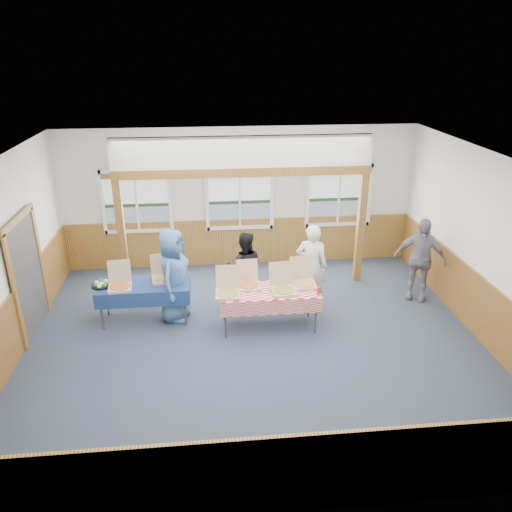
{
  "coord_description": "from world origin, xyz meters",
  "views": [
    {
      "loc": [
        -0.74,
        -7.43,
        4.83
      ],
      "look_at": [
        0.12,
        1.0,
        1.22
      ],
      "focal_mm": 35.0,
      "sensor_mm": 36.0,
      "label": 1
    }
  ],
  "objects_px": {
    "table_left": "(144,287)",
    "man_blue": "(173,275)",
    "woman_white": "(312,266)",
    "person_grey": "(420,259)",
    "table_right": "(269,293)",
    "woman_black": "(245,268)"
  },
  "relations": [
    {
      "from": "table_right",
      "to": "woman_black",
      "type": "xyz_separation_m",
      "value": [
        -0.36,
        1.05,
        0.04
      ]
    },
    {
      "from": "person_grey",
      "to": "woman_white",
      "type": "bearing_deg",
      "value": -150.88
    },
    {
      "from": "table_right",
      "to": "man_blue",
      "type": "relative_size",
      "value": 1.01
    },
    {
      "from": "woman_black",
      "to": "man_blue",
      "type": "height_order",
      "value": "man_blue"
    },
    {
      "from": "woman_white",
      "to": "man_blue",
      "type": "relative_size",
      "value": 0.94
    },
    {
      "from": "table_right",
      "to": "woman_white",
      "type": "relative_size",
      "value": 1.07
    },
    {
      "from": "table_right",
      "to": "woman_white",
      "type": "height_order",
      "value": "woman_white"
    },
    {
      "from": "woman_white",
      "to": "woman_black",
      "type": "bearing_deg",
      "value": 8.72
    },
    {
      "from": "man_blue",
      "to": "table_right",
      "type": "bearing_deg",
      "value": -89.62
    },
    {
      "from": "woman_black",
      "to": "table_right",
      "type": "bearing_deg",
      "value": 115.44
    },
    {
      "from": "table_left",
      "to": "woman_black",
      "type": "xyz_separation_m",
      "value": [
        1.92,
        0.57,
        0.05
      ]
    },
    {
      "from": "woman_white",
      "to": "man_blue",
      "type": "bearing_deg",
      "value": 26.23
    },
    {
      "from": "table_left",
      "to": "table_right",
      "type": "height_order",
      "value": "same"
    },
    {
      "from": "table_left",
      "to": "woman_white",
      "type": "relative_size",
      "value": 1.06
    },
    {
      "from": "woman_white",
      "to": "person_grey",
      "type": "relative_size",
      "value": 0.98
    },
    {
      "from": "man_blue",
      "to": "woman_black",
      "type": "bearing_deg",
      "value": -51.55
    },
    {
      "from": "woman_black",
      "to": "man_blue",
      "type": "bearing_deg",
      "value": 28.36
    },
    {
      "from": "woman_black",
      "to": "man_blue",
      "type": "relative_size",
      "value": 0.83
    },
    {
      "from": "table_right",
      "to": "man_blue",
      "type": "bearing_deg",
      "value": 164.9
    },
    {
      "from": "table_left",
      "to": "table_right",
      "type": "distance_m",
      "value": 2.32
    },
    {
      "from": "table_left",
      "to": "man_blue",
      "type": "height_order",
      "value": "man_blue"
    },
    {
      "from": "table_left",
      "to": "man_blue",
      "type": "relative_size",
      "value": 1.0
    }
  ]
}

